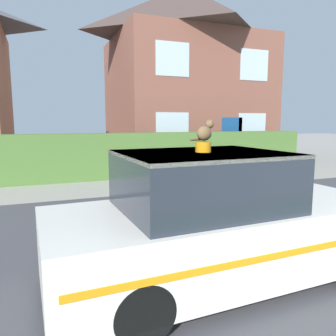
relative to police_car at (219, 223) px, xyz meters
The scene contains 5 objects.
road_strip 1.97m from the police_car, 62.00° to the left, with size 28.00×6.66×0.01m, color #424247.
garden_hedge 7.63m from the police_car, 89.42° to the left, with size 15.69×0.61×1.54m, color #4C7233.
police_car is the anchor object (origin of this frame).
cat 1.10m from the police_car, 121.89° to the left, with size 0.30×0.19×0.26m.
house_right 13.25m from the police_car, 67.48° to the left, with size 7.22×6.19×8.30m.
Camera 1 is at (-2.81, -0.64, 1.94)m, focal length 35.00 mm.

